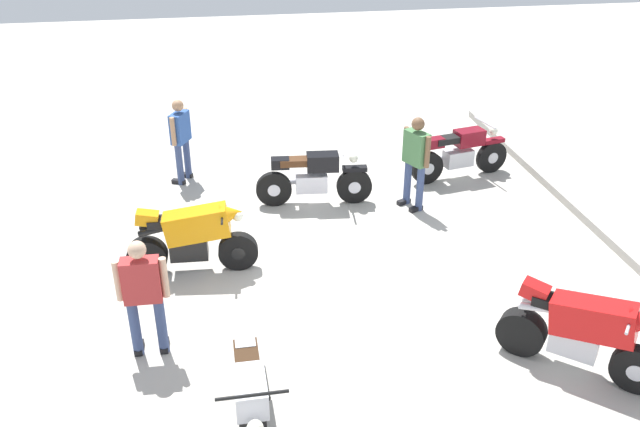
% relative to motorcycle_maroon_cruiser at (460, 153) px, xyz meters
% --- Properties ---
extents(ground_plane, '(40.00, 40.00, 0.00)m').
position_rel_motorcycle_maroon_cruiser_xyz_m(ground_plane, '(3.66, -2.97, -0.52)').
color(ground_plane, '#B7B2A8').
extents(motorcycle_maroon_cruiser, '(0.73, 2.07, 1.09)m').
position_rel_motorcycle_maroon_cruiser_xyz_m(motorcycle_maroon_cruiser, '(0.00, 0.00, 0.00)').
color(motorcycle_maroon_cruiser, black).
rests_on(motorcycle_maroon_cruiser, ground).
extents(motorcycle_orange_sportbike, '(0.70, 1.96, 1.14)m').
position_rel_motorcycle_maroon_cruiser_xyz_m(motorcycle_orange_sportbike, '(2.60, -5.11, 0.07)').
color(motorcycle_orange_sportbike, black).
rests_on(motorcycle_orange_sportbike, ground).
extents(motorcycle_red_sportbike, '(1.41, 1.61, 1.14)m').
position_rel_motorcycle_maroon_cruiser_xyz_m(motorcycle_red_sportbike, '(5.62, -0.53, 0.07)').
color(motorcycle_red_sportbike, black).
rests_on(motorcycle_red_sportbike, ground).
extents(motorcycle_silver_cruiser, '(2.09, 0.70, 1.09)m').
position_rel_motorcycle_maroon_cruiser_xyz_m(motorcycle_silver_cruiser, '(6.09, -4.50, 0.00)').
color(motorcycle_silver_cruiser, black).
rests_on(motorcycle_silver_cruiser, ground).
extents(motorcycle_black_cruiser, '(0.70, 2.09, 1.09)m').
position_rel_motorcycle_maroon_cruiser_xyz_m(motorcycle_black_cruiser, '(0.66, -2.98, 0.00)').
color(motorcycle_black_cruiser, black).
rests_on(motorcycle_black_cruiser, ground).
extents(person_in_blue_shirt, '(0.61, 0.46, 1.63)m').
position_rel_motorcycle_maroon_cruiser_xyz_m(person_in_blue_shirt, '(-0.73, -5.30, 0.40)').
color(person_in_blue_shirt, '#384772').
rests_on(person_in_blue_shirt, ground).
extents(person_in_green_shirt, '(0.63, 0.46, 1.69)m').
position_rel_motorcycle_maroon_cruiser_xyz_m(person_in_green_shirt, '(1.06, -1.24, 0.44)').
color(person_in_green_shirt, '#384772').
rests_on(person_in_green_shirt, ground).
extents(person_in_red_shirt, '(0.31, 0.63, 1.62)m').
position_rel_motorcycle_maroon_cruiser_xyz_m(person_in_red_shirt, '(4.44, -5.66, 0.40)').
color(person_in_red_shirt, '#384772').
rests_on(person_in_red_shirt, ground).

